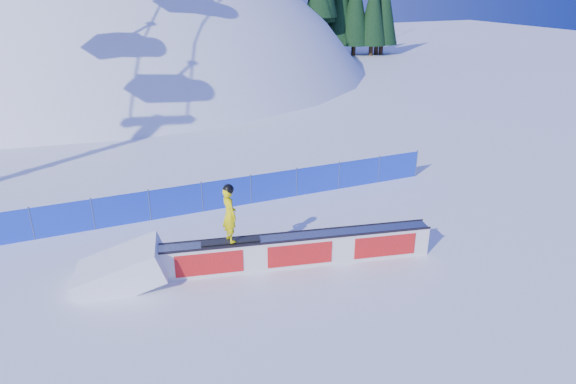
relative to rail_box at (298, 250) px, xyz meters
name	(u,v)px	position (x,y,z in m)	size (l,w,h in m)	color
ground	(208,273)	(-2.81, 0.60, -0.51)	(160.00, 160.00, 0.00)	white
snow_hill	(123,229)	(-2.81, 42.60, -18.51)	(64.00, 64.00, 64.00)	white
safety_fence	(176,201)	(-2.81, 5.10, 0.09)	(22.05, 0.05, 1.30)	blue
rail_box	(298,250)	(0.00, 0.00, 0.00)	(8.58, 2.31, 1.04)	silver
snow_ramp	(123,282)	(-5.29, 1.07, -0.51)	(2.54, 1.69, 0.95)	white
snowboarder	(229,214)	(-2.07, 0.42, 1.45)	(1.82, 0.68, 1.88)	black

